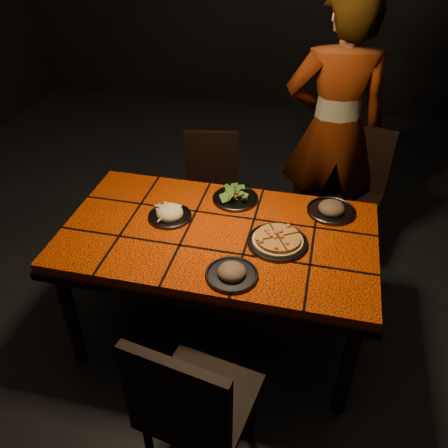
% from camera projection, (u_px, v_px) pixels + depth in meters
% --- Properties ---
extents(room_shell, '(6.04, 7.04, 3.08)m').
position_uv_depth(room_shell, '(217.00, 90.00, 1.98)').
color(room_shell, black).
rests_on(room_shell, ground).
extents(dining_table, '(1.62, 0.92, 0.75)m').
position_uv_depth(dining_table, '(218.00, 244.00, 2.48)').
color(dining_table, '#E04007').
rests_on(dining_table, ground).
extents(chair_near, '(0.49, 0.49, 0.94)m').
position_uv_depth(chair_near, '(191.00, 406.00, 1.87)').
color(chair_near, black).
rests_on(chair_near, ground).
extents(chair_far_left, '(0.44, 0.44, 0.83)m').
position_uv_depth(chair_far_left, '(211.00, 183.00, 3.33)').
color(chair_far_left, black).
rests_on(chair_far_left, ground).
extents(chair_far_right, '(0.52, 0.52, 0.93)m').
position_uv_depth(chair_far_right, '(351.00, 186.00, 3.20)').
color(chair_far_right, black).
rests_on(chair_far_right, ground).
extents(diner, '(0.72, 0.55, 1.80)m').
position_uv_depth(diner, '(334.00, 131.00, 3.05)').
color(diner, brown).
rests_on(diner, ground).
extents(plate_pizza, '(0.35, 0.35, 0.04)m').
position_uv_depth(plate_pizza, '(278.00, 241.00, 2.34)').
color(plate_pizza, '#3E3E44').
rests_on(plate_pizza, dining_table).
extents(plate_pasta, '(0.23, 0.23, 0.08)m').
position_uv_depth(plate_pasta, '(170.00, 214.00, 2.52)').
color(plate_pasta, '#3E3E44').
rests_on(plate_pasta, dining_table).
extents(plate_salad, '(0.26, 0.26, 0.07)m').
position_uv_depth(plate_salad, '(235.00, 196.00, 2.65)').
color(plate_salad, '#3E3E44').
rests_on(plate_salad, dining_table).
extents(plate_mushroom_a, '(0.24, 0.24, 0.08)m').
position_uv_depth(plate_mushroom_a, '(232.00, 273.00, 2.15)').
color(plate_mushroom_a, '#3E3E44').
rests_on(plate_mushroom_a, dining_table).
extents(plate_mushroom_b, '(0.26, 0.26, 0.09)m').
position_uv_depth(plate_mushroom_b, '(331.00, 209.00, 2.56)').
color(plate_mushroom_b, '#3E3E44').
rests_on(plate_mushroom_b, dining_table).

